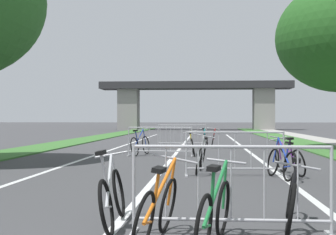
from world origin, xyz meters
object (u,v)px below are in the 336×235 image
at_px(crowd_barrier_nearest, 231,191).
at_px(bicycle_teal_6, 206,139).
at_px(bicycle_purple_2, 289,160).
at_px(bicycle_white_8, 201,157).
at_px(bicycle_red_3, 213,140).
at_px(bicycle_blue_10, 281,162).
at_px(crowd_barrier_fourth, 182,136).
at_px(bicycle_yellow_5, 192,146).
at_px(bicycle_blue_0, 140,145).
at_px(crowd_barrier_third, 160,142).
at_px(bicycle_silver_11, 113,197).
at_px(bicycle_green_7, 214,213).
at_px(crowd_barrier_second, 235,154).
at_px(bicycle_black_9, 291,199).
at_px(bicycle_orange_4, 158,210).

bearing_deg(crowd_barrier_nearest, bicycle_teal_6, 90.90).
height_order(bicycle_purple_2, bicycle_white_8, bicycle_white_8).
distance_m(bicycle_red_3, bicycle_blue_10, 10.98).
xyz_separation_m(crowd_barrier_fourth, bicycle_yellow_5, (0.63, -5.10, -0.16)).
distance_m(crowd_barrier_nearest, bicycle_purple_2, 6.13).
bearing_deg(bicycle_teal_6, bicycle_blue_0, -107.82).
bearing_deg(bicycle_teal_6, bicycle_red_3, -66.13).
bearing_deg(bicycle_yellow_5, bicycle_teal_6, 81.72).
bearing_deg(bicycle_teal_6, crowd_barrier_fourth, -149.51).
relative_size(crowd_barrier_third, bicycle_white_8, 1.37).
distance_m(crowd_barrier_third, bicycle_white_8, 5.14).
bearing_deg(bicycle_blue_10, bicycle_silver_11, -133.49).
distance_m(bicycle_teal_6, bicycle_silver_11, 16.75).
bearing_deg(bicycle_green_7, crowd_barrier_second, 97.41).
distance_m(crowd_barrier_nearest, crowd_barrier_third, 11.18).
height_order(crowd_barrier_fourth, bicycle_yellow_5, crowd_barrier_fourth).
height_order(crowd_barrier_third, bicycle_black_9, crowd_barrier_third).
distance_m(crowd_barrier_nearest, bicycle_white_8, 6.12).
bearing_deg(bicycle_green_7, bicycle_blue_10, 87.18).
xyz_separation_m(bicycle_purple_2, bicycle_teal_6, (-1.99, 11.17, -0.01)).
distance_m(bicycle_blue_10, bicycle_silver_11, 5.58).
relative_size(bicycle_yellow_5, bicycle_blue_10, 1.02).
bearing_deg(bicycle_silver_11, bicycle_blue_10, 55.67).
bearing_deg(bicycle_blue_10, bicycle_white_8, 139.22).
height_order(bicycle_yellow_5, bicycle_teal_6, bicycle_teal_6).
height_order(bicycle_red_3, bicycle_teal_6, bicycle_teal_6).
bearing_deg(crowd_barrier_third, bicycle_white_8, -72.93).
distance_m(crowd_barrier_fourth, bicycle_silver_11, 16.18).
xyz_separation_m(bicycle_teal_6, bicycle_silver_11, (-1.20, -16.70, 0.02)).
height_order(bicycle_green_7, bicycle_black_9, bicycle_green_7).
distance_m(bicycle_green_7, bicycle_blue_10, 5.89).
bearing_deg(bicycle_teal_6, bicycle_blue_10, -76.50).
relative_size(crowd_barrier_third, bicycle_teal_6, 1.48).
xyz_separation_m(bicycle_red_3, bicycle_blue_10, (1.34, -10.90, 0.01)).
relative_size(crowd_barrier_second, crowd_barrier_fourth, 1.00).
bearing_deg(crowd_barrier_fourth, bicycle_yellow_5, -82.95).
distance_m(bicycle_teal_6, bicycle_white_8, 10.95).
height_order(bicycle_blue_0, bicycle_red_3, bicycle_blue_0).
xyz_separation_m(crowd_barrier_third, bicycle_blue_10, (3.32, -5.89, -0.15)).
bearing_deg(bicycle_orange_4, bicycle_red_3, 95.89).
height_order(bicycle_purple_2, bicycle_blue_10, bicycle_blue_10).
bearing_deg(bicycle_orange_4, crowd_barrier_third, 104.40).
relative_size(crowd_barrier_second, bicycle_green_7, 1.48).
bearing_deg(bicycle_black_9, bicycle_orange_4, 41.11).
distance_m(bicycle_blue_0, bicycle_orange_4, 12.03).
bearing_deg(bicycle_blue_0, bicycle_white_8, -52.62).
bearing_deg(bicycle_green_7, bicycle_yellow_5, 105.75).
height_order(bicycle_orange_4, bicycle_yellow_5, bicycle_orange_4).
relative_size(crowd_barrier_fourth, bicycle_silver_11, 1.34).
xyz_separation_m(bicycle_blue_0, bicycle_white_8, (2.29, -5.34, 0.00)).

